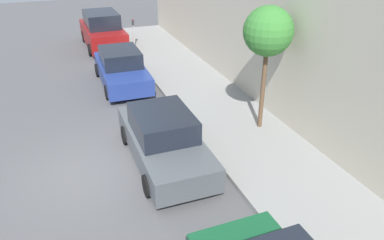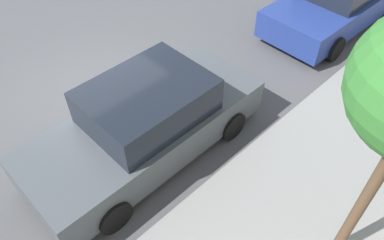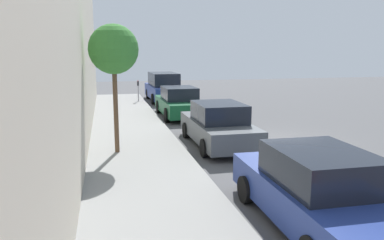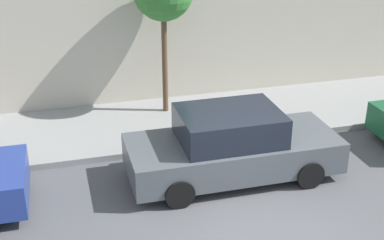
% 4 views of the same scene
% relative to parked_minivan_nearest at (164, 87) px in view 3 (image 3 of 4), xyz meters
% --- Properties ---
extents(ground_plane, '(60.00, 60.00, 0.00)m').
position_rel_parked_minivan_nearest_xyz_m(ground_plane, '(-2.17, 12.57, -0.92)').
color(ground_plane, '#515154').
extents(sidewalk, '(3.12, 32.00, 0.15)m').
position_rel_parked_minivan_nearest_xyz_m(sidewalk, '(2.89, 12.57, -0.85)').
color(sidewalk, gray).
rests_on(sidewalk, ground_plane).
extents(parked_minivan_nearest, '(2.02, 4.95, 1.90)m').
position_rel_parked_minivan_nearest_xyz_m(parked_minivan_nearest, '(0.00, 0.00, 0.00)').
color(parked_minivan_nearest, navy).
rests_on(parked_minivan_nearest, ground_plane).
extents(parked_sedan_second, '(1.92, 4.53, 1.54)m').
position_rel_parked_minivan_nearest_xyz_m(parked_sedan_second, '(0.19, 6.30, -0.20)').
color(parked_sedan_second, '#14512D').
rests_on(parked_sedan_second, ground_plane).
extents(parked_sedan_third, '(1.92, 4.51, 1.54)m').
position_rel_parked_minivan_nearest_xyz_m(parked_sedan_third, '(-0.02, 12.45, -0.19)').
color(parked_sedan_third, '#4C5156').
rests_on(parked_sedan_third, ground_plane).
extents(parked_sedan_fourth, '(1.92, 4.53, 1.54)m').
position_rel_parked_minivan_nearest_xyz_m(parked_sedan_fourth, '(0.03, 18.93, -0.19)').
color(parked_sedan_fourth, navy).
rests_on(parked_sedan_fourth, ground_plane).
extents(parking_meter_near, '(0.11, 0.15, 1.33)m').
position_rel_parked_minivan_nearest_xyz_m(parking_meter_near, '(1.78, 0.89, 0.05)').
color(parking_meter_near, '#ADADB2').
rests_on(parking_meter_near, sidewalk).
extents(street_tree, '(1.53, 1.53, 4.00)m').
position_rel_parked_minivan_nearest_xyz_m(street_tree, '(3.55, 13.09, 2.43)').
color(street_tree, brown).
rests_on(street_tree, sidewalk).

